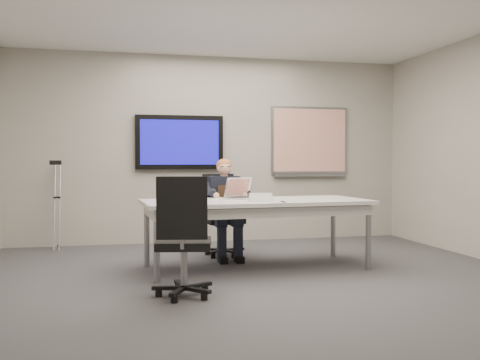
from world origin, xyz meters
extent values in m
cube|color=#3D3D40|center=(0.00, 0.00, 0.00)|extent=(6.00, 6.00, 0.02)
cube|color=#A19B92|center=(0.00, 3.00, 1.40)|extent=(6.00, 0.02, 2.80)
cube|color=#A19B92|center=(0.00, -3.00, 1.40)|extent=(6.00, 0.02, 2.80)
cube|color=white|center=(0.13, 0.86, 0.76)|extent=(2.59, 1.20, 0.04)
cube|color=silver|center=(0.13, 0.86, 0.68)|extent=(2.48, 1.09, 0.11)
cylinder|color=gray|center=(-1.03, 0.35, 0.37)|extent=(0.06, 0.06, 0.74)
cylinder|color=gray|center=(1.33, 0.48, 0.37)|extent=(0.06, 0.06, 0.74)
cylinder|color=gray|center=(-1.08, 1.23, 0.37)|extent=(0.06, 0.06, 0.74)
cylinder|color=gray|center=(1.28, 1.37, 0.37)|extent=(0.06, 0.06, 0.74)
cube|color=black|center=(-0.50, 2.95, 1.50)|extent=(1.30, 0.08, 0.80)
cube|color=#0E0B7F|center=(-0.50, 2.90, 1.50)|extent=(1.16, 0.01, 0.66)
cube|color=gray|center=(1.55, 2.98, 1.55)|extent=(1.25, 0.04, 1.05)
cube|color=white|center=(1.55, 2.95, 1.55)|extent=(1.18, 0.01, 0.98)
cube|color=gray|center=(1.55, 2.94, 1.00)|extent=(1.18, 0.05, 0.04)
cylinder|color=gray|center=(-0.08, 1.74, 0.28)|extent=(0.06, 0.06, 0.36)
cube|color=black|center=(-0.08, 1.74, 0.46)|extent=(0.51, 0.51, 0.07)
cube|color=black|center=(-0.10, 1.95, 0.79)|extent=(0.42, 0.10, 0.52)
cylinder|color=gray|center=(-0.82, -0.23, 0.29)|extent=(0.06, 0.06, 0.37)
cube|color=black|center=(-0.82, -0.23, 0.48)|extent=(0.56, 0.56, 0.07)
cube|color=black|center=(-0.87, -0.45, 0.82)|extent=(0.44, 0.13, 0.54)
cube|color=black|center=(-0.08, 1.70, 0.76)|extent=(0.39, 0.23, 0.53)
cube|color=#392417|center=(-0.08, 1.59, 0.79)|extent=(0.20, 0.03, 0.26)
sphere|color=#E5A58C|center=(-0.08, 1.68, 1.14)|extent=(0.19, 0.19, 0.19)
ellipsoid|color=brown|center=(-0.08, 1.69, 1.17)|extent=(0.20, 0.20, 0.17)
cube|color=silver|center=(0.00, 1.06, 0.79)|extent=(0.41, 0.35, 0.02)
cube|color=black|center=(0.00, 1.05, 0.80)|extent=(0.33, 0.26, 0.00)
cube|color=silver|center=(0.00, 1.22, 0.91)|extent=(0.35, 0.20, 0.23)
cube|color=red|center=(0.00, 1.21, 0.91)|extent=(0.31, 0.17, 0.19)
cylinder|color=black|center=(0.32, 0.45, 0.79)|extent=(0.01, 0.16, 0.01)
camera|label=1|loc=(-1.40, -4.99, 1.22)|focal=40.00mm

